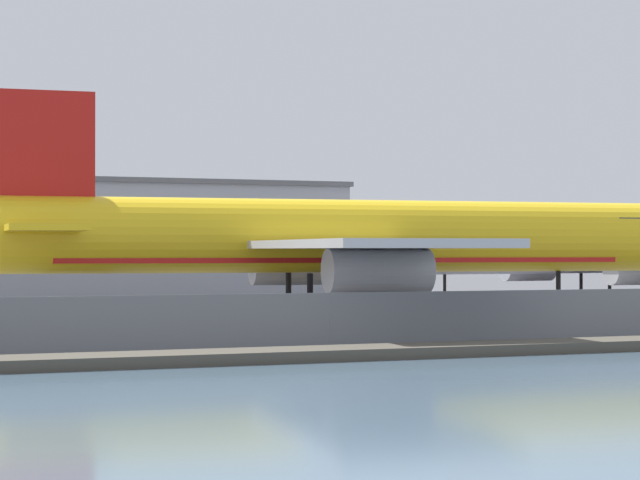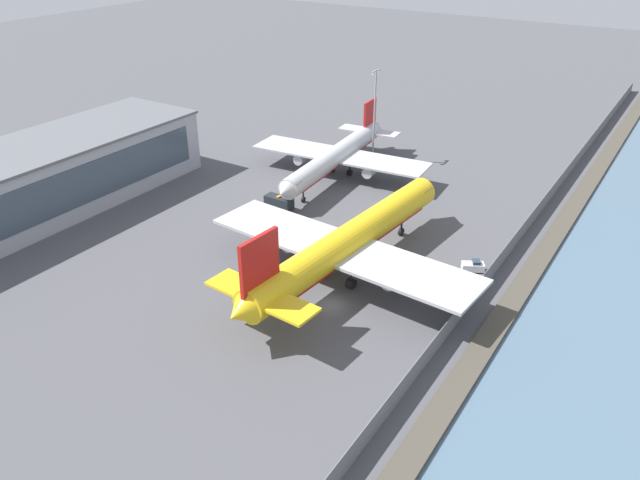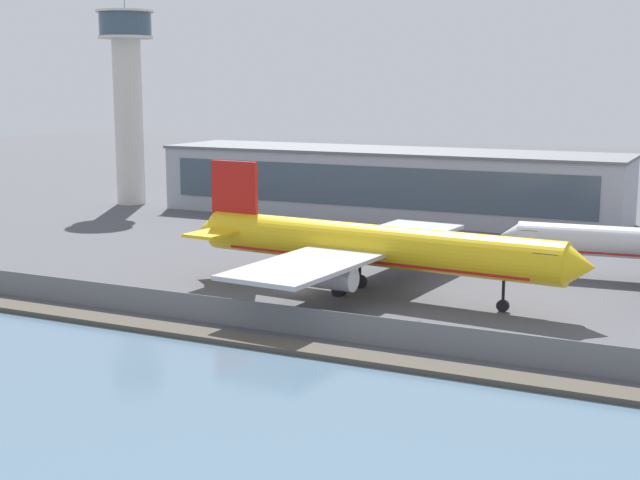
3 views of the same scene
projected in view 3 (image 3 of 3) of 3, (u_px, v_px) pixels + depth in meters
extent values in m
plane|color=#4C4C51|center=(299.00, 291.00, 100.90)|extent=(500.00, 500.00, 0.00)
cube|color=#474238|center=(198.00, 334.00, 82.72)|extent=(320.00, 3.00, 0.50)
cube|color=slate|center=(224.00, 311.00, 86.51)|extent=(280.00, 0.08, 2.70)
cylinder|color=slate|center=(224.00, 311.00, 86.51)|extent=(0.10, 0.10, 2.70)
cylinder|color=yellow|center=(374.00, 245.00, 98.09)|extent=(42.92, 7.82, 4.57)
cone|color=yellow|center=(580.00, 266.00, 86.81)|extent=(3.29, 4.56, 4.34)
cone|color=yellow|center=(210.00, 228.00, 109.37)|extent=(3.28, 4.33, 4.11)
cube|color=#232D3D|center=(550.00, 257.00, 88.19)|extent=(2.80, 4.07, 1.37)
cube|color=red|center=(374.00, 256.00, 98.31)|extent=(36.47, 6.42, 0.82)
cube|color=#B7BABF|center=(396.00, 235.00, 107.96)|extent=(10.93, 21.15, 0.46)
cube|color=#B7BABF|center=(309.00, 264.00, 90.56)|extent=(10.93, 21.15, 0.46)
cylinder|color=#B7BABF|center=(400.00, 250.00, 106.19)|extent=(6.15, 2.96, 2.51)
cylinder|color=#B7BABF|center=(328.00, 277.00, 91.57)|extent=(6.15, 2.96, 2.51)
cube|color=red|center=(234.00, 193.00, 106.67)|extent=(6.43, 1.04, 7.77)
cube|color=yellow|center=(253.00, 224.00, 110.60)|extent=(4.83, 7.82, 0.37)
cube|color=yellow|center=(216.00, 233.00, 104.22)|extent=(4.83, 7.82, 0.37)
cylinder|color=black|center=(503.00, 293.00, 91.27)|extent=(0.32, 0.32, 2.67)
cylinder|color=black|center=(503.00, 306.00, 91.50)|extent=(1.31, 0.60, 1.28)
cylinder|color=black|center=(360.00, 271.00, 102.25)|extent=(0.37, 0.37, 2.67)
cylinder|color=black|center=(360.00, 282.00, 102.49)|extent=(1.55, 1.14, 1.47)
cylinder|color=black|center=(339.00, 278.00, 98.18)|extent=(0.37, 0.37, 2.67)
cylinder|color=black|center=(339.00, 290.00, 98.41)|extent=(1.55, 1.14, 1.47)
cone|color=silver|center=(510.00, 236.00, 110.42)|extent=(2.71, 3.73, 3.54)
cube|color=#232D3D|center=(531.00, 233.00, 109.44)|extent=(2.31, 3.33, 1.12)
cylinder|color=black|center=(564.00, 263.00, 108.59)|extent=(0.26, 0.26, 2.18)
cylinder|color=black|center=(563.00, 271.00, 108.78)|extent=(1.07, 0.50, 1.04)
cube|color=white|center=(414.00, 333.00, 81.24)|extent=(2.98, 3.57, 1.11)
cube|color=#283847|center=(415.00, 325.00, 80.71)|extent=(1.67, 1.61, 0.50)
cylinder|color=black|center=(423.00, 340.00, 80.38)|extent=(0.54, 0.72, 0.70)
cylinder|color=black|center=(408.00, 340.00, 80.29)|extent=(0.54, 0.72, 0.70)
cylinder|color=black|center=(419.00, 334.00, 82.33)|extent=(0.54, 0.72, 0.70)
cylinder|color=black|center=(405.00, 334.00, 82.24)|extent=(0.54, 0.72, 0.70)
cube|color=#1E2328|center=(529.00, 259.00, 112.45)|extent=(2.22, 5.25, 2.07)
cube|color=#283847|center=(526.00, 259.00, 110.79)|extent=(2.02, 1.19, 0.83)
cube|color=orange|center=(530.00, 250.00, 112.25)|extent=(1.06, 0.52, 0.16)
cylinder|color=black|center=(533.00, 269.00, 110.76)|extent=(0.24, 0.84, 0.84)
cylinder|color=black|center=(518.00, 267.00, 111.61)|extent=(0.24, 0.84, 0.84)
cylinder|color=black|center=(540.00, 264.00, 113.58)|extent=(0.24, 0.84, 0.84)
cylinder|color=black|center=(525.00, 263.00, 114.43)|extent=(0.24, 0.84, 0.84)
cylinder|color=beige|center=(129.00, 122.00, 171.02)|extent=(5.41, 5.41, 31.49)
cylinder|color=beige|center=(126.00, 37.00, 168.24)|extent=(10.28, 10.28, 0.50)
cylinder|color=#384C5B|center=(125.00, 24.00, 167.82)|extent=(9.77, 9.77, 4.33)
cylinder|color=beige|center=(125.00, 11.00, 167.41)|extent=(10.79, 10.79, 0.40)
cylinder|color=#333338|center=(124.00, 4.00, 167.16)|extent=(0.12, 0.12, 2.40)
cube|color=#9EA3AD|center=(387.00, 184.00, 156.31)|extent=(81.55, 17.92, 11.32)
cube|color=#3D4C5B|center=(367.00, 187.00, 148.22)|extent=(75.03, 0.16, 6.79)
cube|color=#5B5E63|center=(388.00, 151.00, 155.29)|extent=(82.15, 18.52, 0.50)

